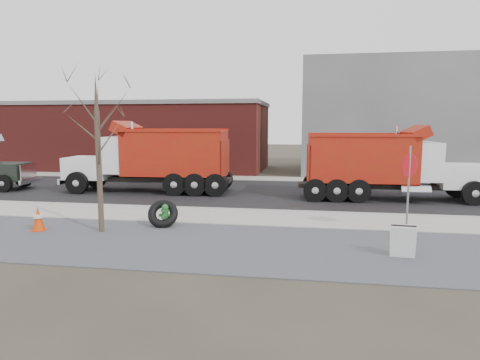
% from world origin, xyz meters
% --- Properties ---
extents(ground, '(120.00, 120.00, 0.00)m').
position_xyz_m(ground, '(0.00, 0.00, 0.00)').
color(ground, '#383328').
rests_on(ground, ground).
extents(gravel_verge, '(60.00, 5.00, 0.03)m').
position_xyz_m(gravel_verge, '(0.00, -3.50, 0.01)').
color(gravel_verge, slate).
rests_on(gravel_verge, ground).
extents(sidewalk, '(60.00, 2.50, 0.06)m').
position_xyz_m(sidewalk, '(0.00, 0.25, 0.03)').
color(sidewalk, '#9E9B93').
rests_on(sidewalk, ground).
extents(curb, '(60.00, 0.15, 0.11)m').
position_xyz_m(curb, '(0.00, 1.55, 0.06)').
color(curb, '#9E9B93').
rests_on(curb, ground).
extents(road, '(60.00, 9.40, 0.02)m').
position_xyz_m(road, '(0.00, 6.30, 0.01)').
color(road, black).
rests_on(road, ground).
extents(far_sidewalk, '(60.00, 2.00, 0.06)m').
position_xyz_m(far_sidewalk, '(0.00, 12.00, 0.03)').
color(far_sidewalk, '#9E9B93').
rests_on(far_sidewalk, ground).
extents(building_grey, '(12.00, 10.00, 8.00)m').
position_xyz_m(building_grey, '(9.00, 18.00, 4.00)').
color(building_grey, gray).
rests_on(building_grey, ground).
extents(building_brick, '(20.20, 8.20, 5.30)m').
position_xyz_m(building_brick, '(-10.00, 17.00, 2.65)').
color(building_brick, maroon).
rests_on(building_brick, ground).
extents(bare_tree, '(3.20, 3.20, 5.20)m').
position_xyz_m(bare_tree, '(-3.20, -2.60, 3.30)').
color(bare_tree, '#382D23').
rests_on(bare_tree, ground).
extents(fire_hydrant, '(0.46, 0.45, 0.82)m').
position_xyz_m(fire_hydrant, '(-1.35, -1.56, 0.37)').
color(fire_hydrant, '#2B712E').
rests_on(fire_hydrant, ground).
extents(truck_tire, '(1.20, 1.02, 1.04)m').
position_xyz_m(truck_tire, '(-1.43, -1.55, 0.46)').
color(truck_tire, black).
rests_on(truck_tire, ground).
extents(stop_sign, '(0.60, 0.55, 2.90)m').
position_xyz_m(stop_sign, '(6.69, -1.47, 1.96)').
color(stop_sign, gray).
rests_on(stop_sign, ground).
extents(sandwich_board, '(0.68, 0.47, 0.89)m').
position_xyz_m(sandwich_board, '(6.09, -3.89, 0.47)').
color(sandwich_board, white).
rests_on(sandwich_board, ground).
extents(traffic_cone_far, '(0.43, 0.43, 0.83)m').
position_xyz_m(traffic_cone_far, '(-5.36, -2.80, 0.42)').
color(traffic_cone_far, '#DE3A07').
rests_on(traffic_cone_far, ground).
extents(dump_truck_red_a, '(8.60, 2.65, 3.46)m').
position_xyz_m(dump_truck_red_a, '(7.04, 5.33, 1.76)').
color(dump_truck_red_a, black).
rests_on(dump_truck_red_a, ground).
extents(dump_truck_red_b, '(8.77, 2.93, 3.67)m').
position_xyz_m(dump_truck_red_b, '(-4.44, 5.75, 1.87)').
color(dump_truck_red_b, black).
rests_on(dump_truck_red_b, ground).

